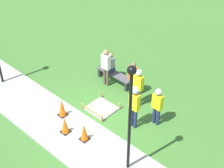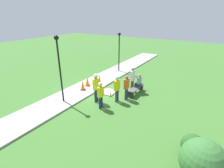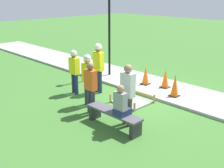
% 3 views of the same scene
% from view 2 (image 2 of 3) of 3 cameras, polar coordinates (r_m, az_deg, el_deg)
% --- Properties ---
extents(ground_plane, '(60.00, 60.00, 0.00)m').
position_cam_2_polar(ground_plane, '(13.06, -4.61, -2.35)').
color(ground_plane, '#3D702D').
extents(sidewalk, '(28.00, 2.24, 0.10)m').
position_cam_2_polar(sidewalk, '(13.68, -8.41, -1.12)').
color(sidewalk, '#9E9E99').
rests_on(sidewalk, ground_plane).
extents(wet_concrete_patch, '(1.17, 1.11, 0.31)m').
position_cam_2_polar(wet_concrete_patch, '(12.84, -1.16, -2.56)').
color(wet_concrete_patch, gray).
rests_on(wet_concrete_patch, ground_plane).
extents(traffic_cone_near_patch, '(0.34, 0.34, 0.82)m').
position_cam_2_polar(traffic_cone_near_patch, '(14.00, -4.17, 1.64)').
color(traffic_cone_near_patch, black).
rests_on(traffic_cone_near_patch, sidewalk).
extents(traffic_cone_far_patch, '(0.34, 0.34, 0.73)m').
position_cam_2_polar(traffic_cone_far_patch, '(13.75, -8.04, 0.87)').
color(traffic_cone_far_patch, black).
rests_on(traffic_cone_far_patch, sidewalk).
extents(traffic_cone_sidewalk_edge, '(0.34, 0.34, 0.75)m').
position_cam_2_polar(traffic_cone_sidewalk_edge, '(13.04, -9.51, -0.39)').
color(traffic_cone_sidewalk_edge, black).
rests_on(traffic_cone_sidewalk_edge, sidewalk).
extents(park_bench, '(1.85, 0.44, 0.50)m').
position_cam_2_polar(park_bench, '(12.64, 7.84, -1.61)').
color(park_bench, '#2D2D33').
rests_on(park_bench, ground_plane).
extents(person_seated_on_bench, '(0.36, 0.44, 0.89)m').
position_cam_2_polar(person_seated_on_bench, '(12.71, 8.76, 0.88)').
color(person_seated_on_bench, navy).
rests_on(person_seated_on_bench, park_bench).
extents(worker_supervisor, '(0.40, 0.26, 1.79)m').
position_cam_2_polar(worker_supervisor, '(11.10, 1.66, -0.81)').
color(worker_supervisor, '#383D47').
rests_on(worker_supervisor, ground_plane).
extents(worker_assistant, '(0.40, 0.28, 1.92)m').
position_cam_2_polar(worker_assistant, '(11.09, -5.27, -0.36)').
color(worker_assistant, navy).
rests_on(worker_assistant, ground_plane).
extents(worker_trainee, '(0.40, 0.25, 1.70)m').
position_cam_2_polar(worker_trainee, '(10.36, -3.78, -3.02)').
color(worker_trainee, navy).
rests_on(worker_trainee, ground_plane).
extents(bystander_in_orange_shirt, '(0.40, 0.22, 1.67)m').
position_cam_2_polar(bystander_in_orange_shirt, '(11.47, 4.76, -0.79)').
color(bystander_in_orange_shirt, '#383D47').
rests_on(bystander_in_orange_shirt, ground_plane).
extents(bystander_in_gray_shirt, '(0.40, 0.24, 1.84)m').
position_cam_2_polar(bystander_in_gray_shirt, '(12.66, 6.70, 1.91)').
color(bystander_in_gray_shirt, brown).
rests_on(bystander_in_gray_shirt, ground_plane).
extents(lamppost_near, '(0.28, 0.28, 4.15)m').
position_cam_2_polar(lamppost_near, '(10.89, -16.94, 7.35)').
color(lamppost_near, black).
rests_on(lamppost_near, sidewalk).
extents(lamppost_far, '(0.28, 0.28, 3.66)m').
position_cam_2_polar(lamppost_far, '(16.74, 2.35, 12.22)').
color(lamppost_far, black).
rests_on(lamppost_far, sidewalk).
extents(shrub_rounded_near, '(1.55, 1.55, 1.55)m').
position_cam_2_polar(shrub_rounded_near, '(7.12, 27.50, -21.42)').
color(shrub_rounded_near, '#387033').
rests_on(shrub_rounded_near, ground_plane).
extents(shrub_rounded_mid, '(0.94, 0.94, 0.94)m').
position_cam_2_polar(shrub_rounded_mid, '(8.10, 24.84, -17.76)').
color(shrub_rounded_mid, '#285623').
rests_on(shrub_rounded_mid, ground_plane).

